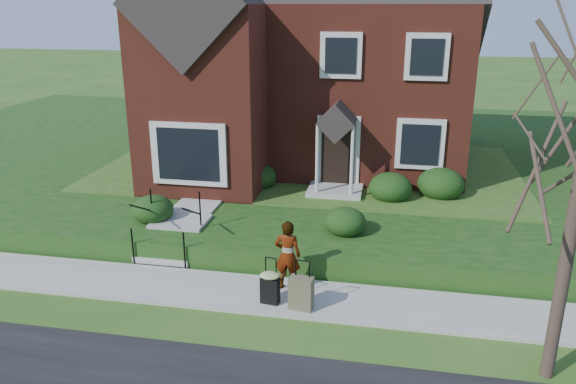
% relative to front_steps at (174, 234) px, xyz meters
% --- Properties ---
extents(ground, '(120.00, 120.00, 0.00)m').
position_rel_front_steps_xyz_m(ground, '(2.50, -1.84, -0.47)').
color(ground, '#2D5119').
rests_on(ground, ground).
extents(sidewalk, '(60.00, 1.60, 0.08)m').
position_rel_front_steps_xyz_m(sidewalk, '(2.50, -1.84, -0.43)').
color(sidewalk, '#9E9B93').
rests_on(sidewalk, ground).
extents(terrace, '(44.00, 20.00, 0.60)m').
position_rel_front_steps_xyz_m(terrace, '(6.50, 9.06, -0.17)').
color(terrace, '#133C10').
rests_on(terrace, ground).
extents(walkway, '(1.20, 6.00, 0.06)m').
position_rel_front_steps_xyz_m(walkway, '(0.00, 3.16, 0.16)').
color(walkway, '#9E9B93').
rests_on(walkway, terrace).
extents(main_house, '(10.40, 10.20, 9.40)m').
position_rel_front_steps_xyz_m(main_house, '(2.29, 7.76, 4.79)').
color(main_house, maroon).
rests_on(main_house, terrace).
extents(front_steps, '(1.40, 2.02, 1.50)m').
position_rel_front_steps_xyz_m(front_steps, '(0.00, 0.00, 0.00)').
color(front_steps, '#9E9B93').
rests_on(front_steps, ground).
extents(foundation_shrubs, '(9.68, 4.63, 1.09)m').
position_rel_front_steps_xyz_m(foundation_shrubs, '(2.28, 3.08, 0.59)').
color(foundation_shrubs, black).
rests_on(foundation_shrubs, terrace).
extents(woman, '(0.59, 0.39, 1.58)m').
position_rel_front_steps_xyz_m(woman, '(3.22, -1.53, 0.40)').
color(woman, '#999999').
rests_on(woman, sidewalk).
extents(suitcase_black, '(0.46, 0.40, 1.01)m').
position_rel_front_steps_xyz_m(suitcase_black, '(2.98, -2.21, -0.00)').
color(suitcase_black, black).
rests_on(suitcase_black, sidewalk).
extents(suitcase_olive, '(0.52, 0.34, 1.05)m').
position_rel_front_steps_xyz_m(suitcase_olive, '(3.66, -2.32, -0.04)').
color(suitcase_olive, brown).
rests_on(suitcase_olive, sidewalk).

